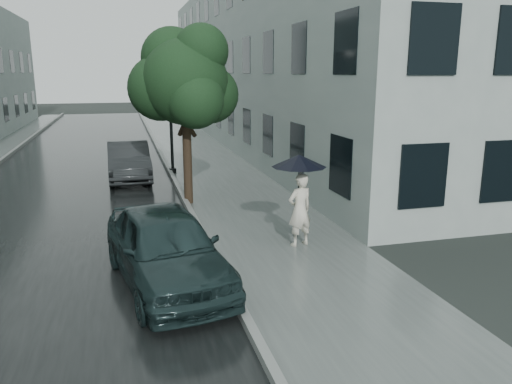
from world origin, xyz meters
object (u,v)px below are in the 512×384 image
object	(u,v)px
lamp_post	(166,103)
car_far	(129,161)
street_tree	(184,81)
car_near	(166,247)
pedestrian	(300,210)

from	to	relation	value
lamp_post	car_far	distance (m)	2.65
street_tree	car_near	xyz separation A→B (m)	(-1.20, -6.02, -2.93)
pedestrian	car_far	size ratio (longest dim) A/B	0.40
car_near	car_far	world-z (taller)	car_near
car_far	car_near	bearing A→B (deg)	-88.27
lamp_post	street_tree	bearing A→B (deg)	-87.32
pedestrian	car_far	xyz separation A→B (m)	(-3.64, 8.57, -0.16)
street_tree	car_far	bearing A→B (deg)	113.08
street_tree	car_near	world-z (taller)	street_tree
lamp_post	car_near	size ratio (longest dim) A/B	1.11
pedestrian	street_tree	xyz separation A→B (m)	(-1.96, 4.63, 2.81)
street_tree	car_far	size ratio (longest dim) A/B	1.25
lamp_post	car_far	world-z (taller)	lamp_post
car_far	pedestrian	bearing A→B (deg)	-68.04
car_far	lamp_post	bearing A→B (deg)	24.42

